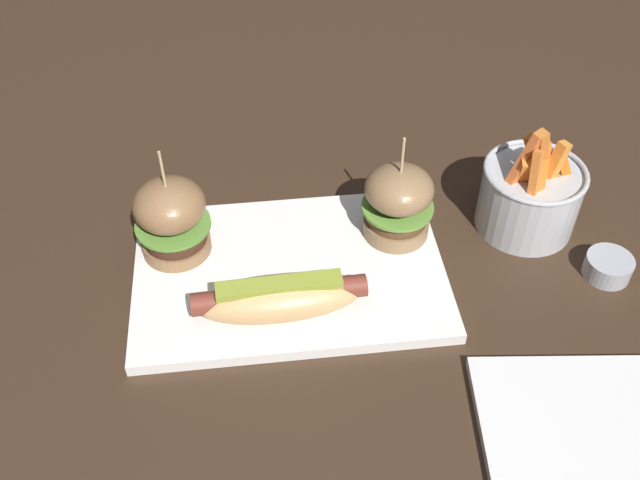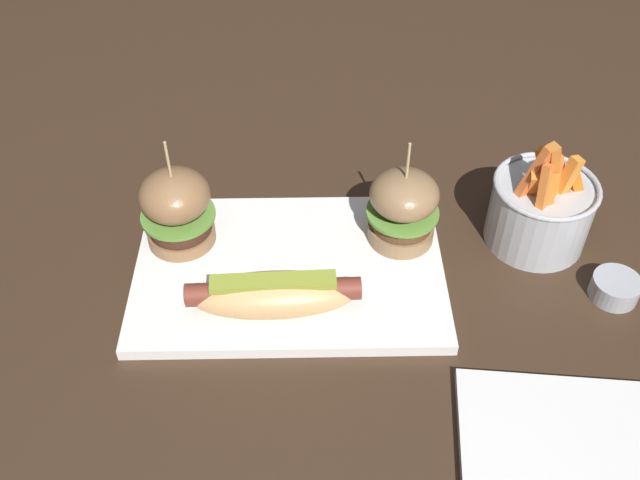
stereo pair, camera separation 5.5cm
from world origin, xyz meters
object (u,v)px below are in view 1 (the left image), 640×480
(slider_left, at_px, (172,218))
(fries_bucket, at_px, (530,196))
(platter_main, at_px, (290,272))
(slider_right, at_px, (398,202))
(hot_dog, at_px, (280,297))
(side_plate, at_px, (592,448))
(sauce_ramekin, at_px, (608,266))

(slider_left, bearing_deg, fries_bucket, 1.10)
(platter_main, distance_m, slider_right, 0.15)
(platter_main, relative_size, slider_right, 2.56)
(hot_dog, height_order, slider_left, slider_left)
(hot_dog, distance_m, slider_left, 0.16)
(platter_main, relative_size, side_plate, 1.75)
(side_plate, bearing_deg, platter_main, 135.54)
(platter_main, xyz_separation_m, slider_left, (-0.13, 0.05, 0.06))
(hot_dog, xyz_separation_m, side_plate, (0.27, -0.19, -0.03))
(slider_left, bearing_deg, platter_main, -20.04)
(platter_main, relative_size, sauce_ramekin, 6.56)
(slider_right, bearing_deg, platter_main, -161.01)
(slider_left, distance_m, fries_bucket, 0.42)
(side_plate, bearing_deg, hot_dog, 145.15)
(fries_bucket, relative_size, sauce_ramekin, 2.69)
(platter_main, height_order, hot_dog, hot_dog)
(hot_dog, height_order, sauce_ramekin, hot_dog)
(side_plate, bearing_deg, sauce_ramekin, 64.15)
(platter_main, height_order, sauce_ramekin, sauce_ramekin)
(platter_main, relative_size, hot_dog, 1.90)
(slider_left, relative_size, slider_right, 1.03)
(platter_main, height_order, fries_bucket, fries_bucket)
(sauce_ramekin, bearing_deg, slider_left, 170.11)
(slider_left, xyz_separation_m, sauce_ramekin, (0.48, -0.08, -0.05))
(platter_main, height_order, slider_left, slider_left)
(slider_right, distance_m, sauce_ramekin, 0.25)
(hot_dog, relative_size, slider_right, 1.35)
(platter_main, bearing_deg, slider_right, 18.99)
(fries_bucket, relative_size, side_plate, 0.72)
(side_plate, bearing_deg, fries_bucket, 83.35)
(platter_main, xyz_separation_m, side_plate, (0.25, -0.25, -0.00))
(platter_main, height_order, slider_right, slider_right)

